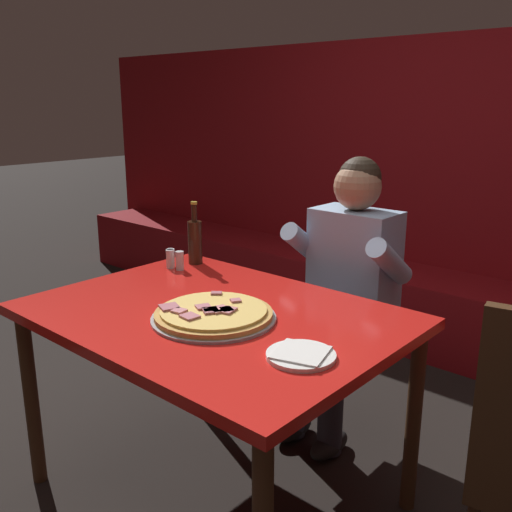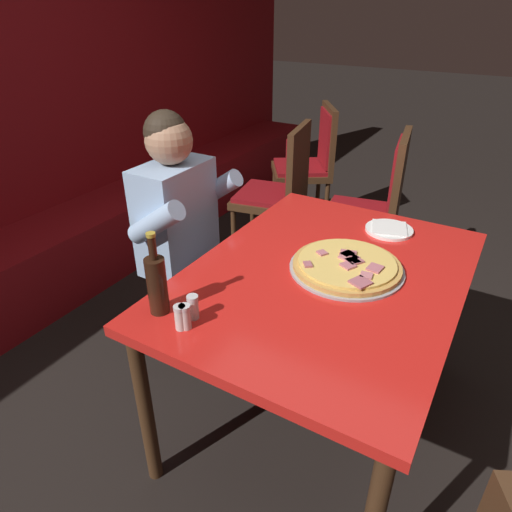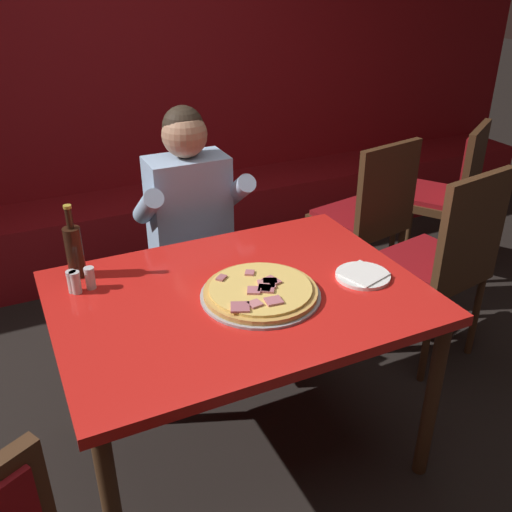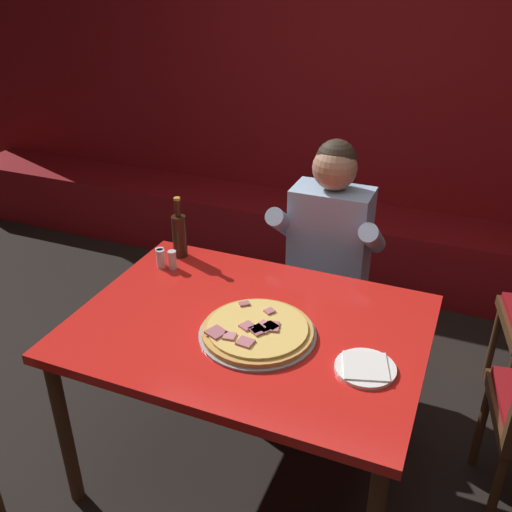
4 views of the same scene
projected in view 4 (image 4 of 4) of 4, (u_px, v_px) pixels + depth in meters
The scene contains 11 objects.
ground_plane at pixel (250, 465), 2.55m from camera, with size 24.00×24.00×0.00m, color black.
booth_wall_panel at pixel (374, 131), 3.87m from camera, with size 6.80×0.16×1.90m, color maroon.
booth_bench at pixel (354, 245), 3.95m from camera, with size 6.46×0.48×0.46m, color maroon.
main_dining_table at pixel (249, 340), 2.22m from camera, with size 1.33×0.97×0.77m.
pizza at pixel (257, 331), 2.10m from camera, with size 0.44×0.44×0.05m.
plate_white_paper at pixel (365, 368), 1.93m from camera, with size 0.21×0.21×0.02m.
beer_bottle at pixel (179, 234), 2.61m from camera, with size 0.07×0.07×0.29m.
shaker_oregano at pixel (161, 259), 2.55m from camera, with size 0.04×0.04×0.09m.
shaker_parmesan at pixel (172, 261), 2.54m from camera, with size 0.04×0.04×0.09m.
shaker_black_pepper at pixel (160, 258), 2.56m from camera, with size 0.04×0.04×0.09m.
diner_seated_blue_shirt at pixel (324, 259), 2.77m from camera, with size 0.53×0.53×1.27m.
Camera 4 is at (0.71, -1.65, 2.03)m, focal length 40.00 mm.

